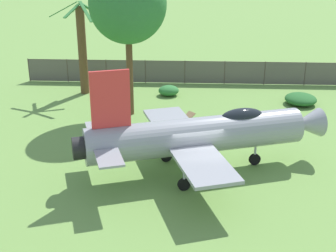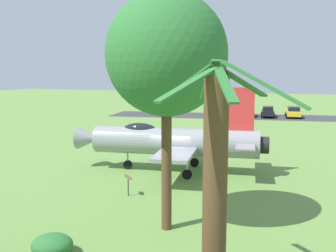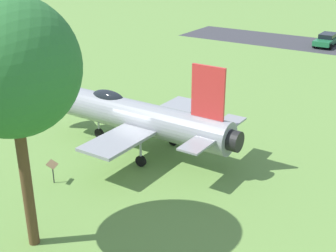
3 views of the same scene
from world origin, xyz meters
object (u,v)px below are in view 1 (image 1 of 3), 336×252
object	(u,v)px
palm_tree	(82,49)
shade_tree	(128,5)
info_plaque	(190,117)
shrub_by_tree	(169,91)
shrub_near_fence	(301,99)
display_jet	(203,134)

from	to	relation	value
palm_tree	shade_tree	bearing A→B (deg)	-55.88
shade_tree	info_plaque	bearing A→B (deg)	-42.79
palm_tree	shrub_by_tree	bearing A→B (deg)	-11.16
shrub_near_fence	palm_tree	bearing A→B (deg)	164.86
shade_tree	shrub_by_tree	distance (m)	8.23
shade_tree	palm_tree	bearing A→B (deg)	124.12
display_jet	shrub_by_tree	size ratio (longest dim) A/B	8.43
info_plaque	shrub_near_fence	bearing A→B (deg)	25.64
display_jet	shade_tree	size ratio (longest dim) A/B	1.33
shrub_by_tree	shrub_near_fence	bearing A→B (deg)	-17.80
shrub_near_fence	display_jet	bearing A→B (deg)	-132.02
display_jet	palm_tree	size ratio (longest dim) A/B	1.88
shrub_by_tree	info_plaque	world-z (taller)	info_plaque
display_jet	shrub_by_tree	xyz separation A→B (m)	(-0.46, 12.43, -1.66)
info_plaque	display_jet	bearing A→B (deg)	-91.62
shrub_near_fence	info_plaque	xyz separation A→B (m)	(-8.43, -4.04, 0.47)
display_jet	shade_tree	distance (m)	10.64
shade_tree	shrub_near_fence	distance (m)	13.73
shrub_by_tree	shade_tree	bearing A→B (deg)	-128.04
shrub_near_fence	shrub_by_tree	bearing A→B (deg)	162.20
display_jet	palm_tree	bearing A→B (deg)	106.34
palm_tree	shrub_by_tree	world-z (taller)	palm_tree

